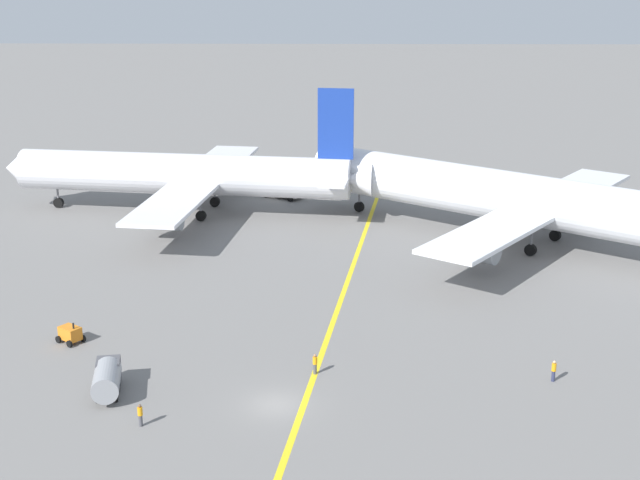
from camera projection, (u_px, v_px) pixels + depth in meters
name	position (u px, v px, depth m)	size (l,w,h in m)	color
ground_plane	(276.00, 405.00, 64.02)	(600.00, 600.00, 0.00)	slate
taxiway_stripe	(324.00, 348.00, 73.50)	(0.50, 120.00, 0.01)	yellow
airliner_at_gate_left	(187.00, 175.00, 111.76)	(48.41, 42.38, 16.36)	silver
airliner_being_pushed	(519.00, 199.00, 99.56)	(51.11, 40.77, 17.09)	white
pushback_tug	(282.00, 189.00, 120.29)	(8.22, 5.57, 2.78)	white
gse_gpu_cart_small	(70.00, 334.00, 74.33)	(2.64, 2.54, 1.90)	orange
gse_fuel_bowser_stubby	(107.00, 378.00, 65.22)	(2.69, 5.15, 2.40)	gray
ground_crew_marshaller_foreground	(315.00, 364.00, 68.57)	(0.36, 0.36, 1.69)	#4C4C51
ground_crew_ramp_agent_by_cones	(554.00, 370.00, 67.37)	(0.36, 0.49, 1.73)	#2D3351
ground_crew_wing_walker_right	(140.00, 415.00, 60.82)	(0.36, 0.36, 1.68)	#4C4C51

